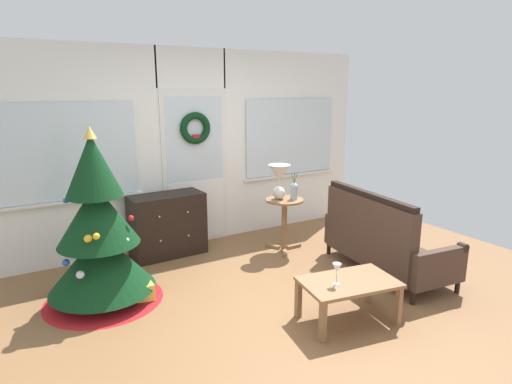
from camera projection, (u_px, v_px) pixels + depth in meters
name	position (u px, v px, depth m)	size (l,w,h in m)	color
ground_plane	(280.00, 303.00, 4.24)	(6.76, 6.76, 0.00)	brown
back_wall_with_door	(193.00, 148.00, 5.68)	(5.20, 0.19, 2.55)	white
christmas_tree	(99.00, 240.00, 4.15)	(1.15, 1.15, 1.72)	#4C331E
dresser_cabinet	(168.00, 225.00, 5.40)	(0.92, 0.47, 0.78)	black
settee_sofa	(380.00, 241.00, 4.85)	(0.87, 1.64, 0.96)	black
side_table	(284.00, 214.00, 5.52)	(0.50, 0.48, 0.68)	#8E6642
table_lamp	(279.00, 177.00, 5.41)	(0.28, 0.28, 0.44)	silver
flower_vase	(294.00, 190.00, 5.44)	(0.11, 0.10, 0.35)	#99ADBC
coffee_table	(349.00, 286.00, 3.85)	(0.92, 0.65, 0.39)	#8E6642
wine_glass	(337.00, 269.00, 3.73)	(0.08, 0.08, 0.20)	silver
gift_box	(144.00, 292.00, 4.26)	(0.18, 0.16, 0.18)	#D8C64C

